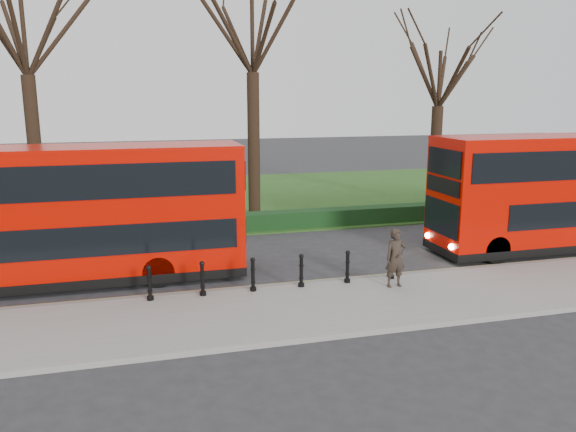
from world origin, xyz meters
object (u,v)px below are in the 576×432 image
object	(u,v)px
bus_lead	(67,216)
pedestrian	(396,258)
bus_rear	(570,192)
bollard_row	(277,273)

from	to	relation	value
bus_lead	pedestrian	xyz separation A→B (m)	(9.78, -3.39, -1.15)
bus_rear	pedestrian	xyz separation A→B (m)	(-8.77, -2.87, -1.18)
bus_lead	bus_rear	distance (m)	18.56
pedestrian	bus_rear	bearing A→B (deg)	16.94
bus_lead	pedestrian	bearing A→B (deg)	-19.12
bus_rear	bollard_row	bearing A→B (deg)	-170.21
bus_lead	bus_rear	size ratio (longest dim) A/B	0.99
bus_rear	pedestrian	world-z (taller)	bus_rear
bollard_row	bus_rear	bearing A→B (deg)	9.79
pedestrian	bollard_row	bearing A→B (deg)	167.06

